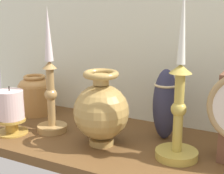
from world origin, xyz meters
TOP-DOWN VIEW (x-y plane):
  - ground_plane at (0.00, 0.00)cm, footprint 100.00×36.00cm
  - back_wall at (0.00, 18.50)cm, footprint 120.00×2.00cm
  - candlestick_tall_left at (15.18, -2.91)cm, footprint 9.77×9.77cm
  - candlestick_tall_center at (-20.38, -2.85)cm, footprint 8.18×8.18cm
  - brass_vase_bulbous at (-3.90, -4.16)cm, footprint 13.80×13.80cm
  - brass_vase_jar at (-34.84, 7.54)cm, footprint 10.79×10.79cm
  - pillar_candle_front at (-29.27, -9.02)cm, footprint 8.63×8.63cm
  - tall_ceramic_vase at (8.68, 6.93)cm, footprint 6.40×6.40cm

SIDE VIEW (x-z plane):
  - ground_plane at x=0.00cm, z-range -2.40..0.00cm
  - pillar_candle_front at x=-29.27cm, z-range -0.16..12.96cm
  - brass_vase_jar at x=-34.84cm, z-range 0.18..12.67cm
  - brass_vase_bulbous at x=-3.90cm, z-range -0.54..18.20cm
  - tall_ceramic_vase at x=8.68cm, z-range 0.15..18.65cm
  - candlestick_tall_left at x=15.18cm, z-range -8.81..30.73cm
  - candlestick_tall_center at x=-20.38cm, z-range -5.67..28.39cm
  - back_wall at x=0.00cm, z-range 0.00..65.00cm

